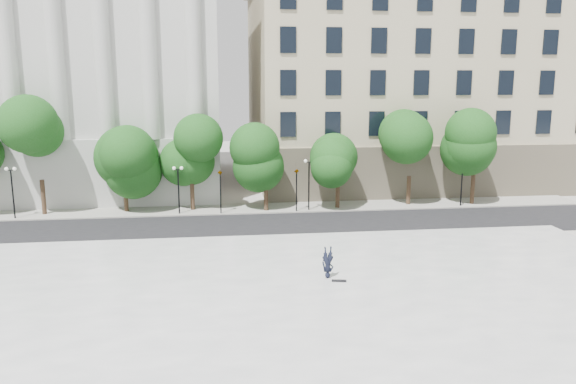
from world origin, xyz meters
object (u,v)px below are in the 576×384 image
(traffic_light_west, at_px, (220,171))
(skateboard, at_px, (339,281))
(traffic_light_east, at_px, (297,169))
(person_lying, at_px, (328,273))

(traffic_light_west, bearing_deg, skateboard, -71.22)
(traffic_light_west, height_order, traffic_light_east, traffic_light_east)
(person_lying, height_order, skateboard, person_lying)
(traffic_light_west, bearing_deg, person_lying, -71.99)
(traffic_light_west, distance_m, traffic_light_east, 6.31)
(traffic_light_east, relative_size, skateboard, 5.43)
(traffic_light_west, height_order, skateboard, traffic_light_west)
(traffic_light_east, height_order, person_lying, traffic_light_east)
(person_lying, bearing_deg, traffic_light_west, 107.50)
(traffic_light_east, xyz_separation_m, skateboard, (-0.22, -17.92, -3.19))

